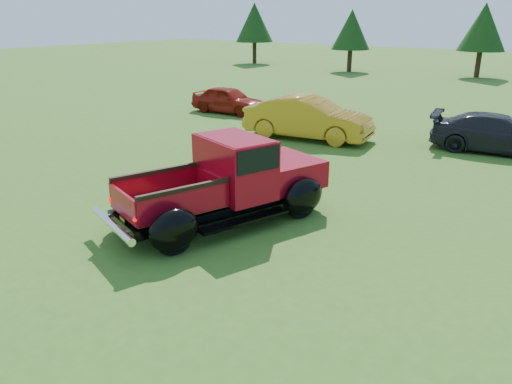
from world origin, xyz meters
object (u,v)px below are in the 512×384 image
pickup_truck (235,180)px  tree_mid_left (483,27)px  show_car_yellow (308,118)px  tree_west (351,30)px  tree_far_west (254,23)px  show_car_red (228,100)px  show_car_grey (498,134)px

pickup_truck → tree_mid_left: bearing=112.7°
tree_mid_left → pickup_truck: bearing=-85.2°
pickup_truck → show_car_yellow: 7.74m
tree_west → tree_far_west: bearing=174.3°
pickup_truck → tree_west: bearing=130.1°
show_car_red → show_car_grey: bearing=-93.9°
show_car_red → show_car_grey: size_ratio=0.83×
show_car_yellow → pickup_truck: bearing=-170.5°
show_car_grey → pickup_truck: bearing=151.0°
pickup_truck → show_car_grey: 9.99m
show_car_yellow → show_car_grey: show_car_yellow is taller
show_car_red → show_car_yellow: (5.47, -2.12, 0.15)m
tree_west → show_car_yellow: size_ratio=1.01×
tree_far_west → pickup_truck: tree_far_west is taller
show_car_grey → tree_far_west: bearing=41.8°
show_car_yellow → show_car_red: bearing=59.1°
tree_far_west → tree_west: (10.00, -1.00, -0.41)m
tree_west → pickup_truck: bearing=-67.9°
show_car_yellow → show_car_grey: bearing=-80.2°
tree_west → pickup_truck: tree_west is taller
tree_far_west → tree_west: tree_far_west is taller
show_car_yellow → tree_mid_left: bearing=-9.8°
show_car_red → show_car_yellow: size_ratio=0.77×
tree_far_west → show_car_red: 24.28m
tree_west → pickup_truck: (11.53, -28.40, -2.25)m
tree_far_west → tree_mid_left: bearing=3.0°
show_car_grey → tree_mid_left: bearing=6.2°
tree_mid_left → show_car_red: tree_mid_left is taller
tree_far_west → show_car_yellow: (18.97, -22.09, -2.77)m
pickup_truck → show_car_grey: pickup_truck is taller
tree_west → show_car_red: size_ratio=1.32×
tree_west → show_car_grey: tree_west is taller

